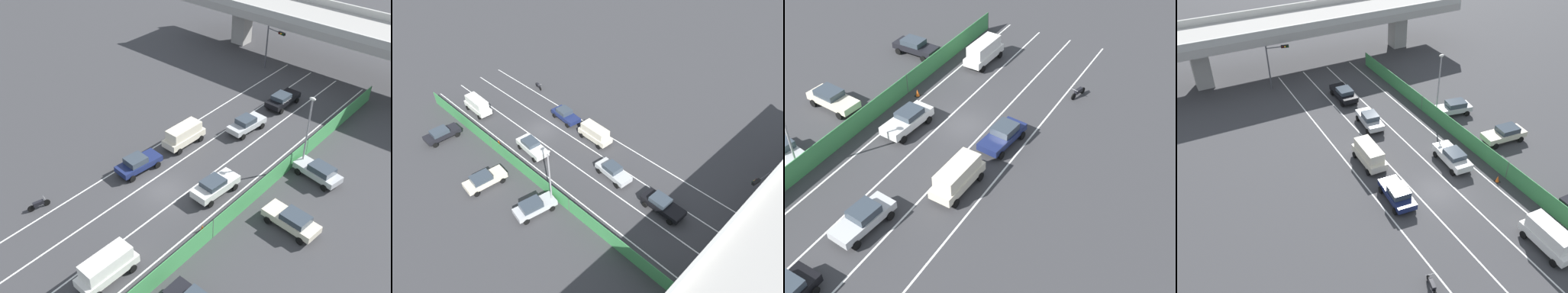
% 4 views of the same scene
% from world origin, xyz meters
% --- Properties ---
extents(ground_plane, '(300.00, 300.00, 0.00)m').
position_xyz_m(ground_plane, '(0.00, 0.00, 0.00)').
color(ground_plane, '#38383A').
extents(lane_line_left_edge, '(0.14, 47.17, 0.01)m').
position_xyz_m(lane_line_left_edge, '(-5.28, 5.59, 0.00)').
color(lane_line_left_edge, silver).
rests_on(lane_line_left_edge, ground).
extents(lane_line_mid_left, '(0.14, 47.17, 0.01)m').
position_xyz_m(lane_line_mid_left, '(-1.76, 5.59, 0.00)').
color(lane_line_mid_left, silver).
rests_on(lane_line_mid_left, ground).
extents(lane_line_mid_right, '(0.14, 47.17, 0.01)m').
position_xyz_m(lane_line_mid_right, '(1.76, 5.59, 0.00)').
color(lane_line_mid_right, silver).
rests_on(lane_line_mid_right, ground).
extents(lane_line_right_edge, '(0.14, 47.17, 0.01)m').
position_xyz_m(lane_line_right_edge, '(5.28, 5.59, 0.00)').
color(lane_line_right_edge, silver).
rests_on(lane_line_right_edge, ground).
extents(green_fence, '(0.10, 43.27, 1.86)m').
position_xyz_m(green_fence, '(6.91, 5.59, 0.93)').
color(green_fence, '#3D8E4C').
rests_on(green_fence, ground).
extents(car_sedan_white, '(2.29, 4.73, 1.65)m').
position_xyz_m(car_sedan_white, '(3.75, 2.60, 0.92)').
color(car_sedan_white, white).
rests_on(car_sedan_white, ground).
extents(car_sedan_silver, '(2.29, 4.61, 1.64)m').
position_xyz_m(car_sedan_silver, '(-0.10, 12.58, 0.89)').
color(car_sedan_silver, '#B7BABC').
rests_on(car_sedan_silver, ground).
extents(car_van_cream, '(2.09, 4.65, 2.14)m').
position_xyz_m(car_van_cream, '(-3.40, 6.47, 1.21)').
color(car_van_cream, beige).
rests_on(car_van_cream, ground).
extents(car_van_white, '(2.06, 4.73, 2.24)m').
position_xyz_m(car_van_white, '(3.74, -9.61, 1.26)').
color(car_van_white, silver).
rests_on(car_van_white, ground).
extents(car_sedan_navy, '(2.34, 4.52, 1.61)m').
position_xyz_m(car_sedan_navy, '(-3.75, 0.48, 0.88)').
color(car_sedan_navy, navy).
rests_on(car_sedan_navy, ground).
extents(motorcycle, '(0.72, 1.92, 0.93)m').
position_xyz_m(motorcycle, '(-6.33, -8.63, 0.46)').
color(motorcycle, black).
rests_on(motorcycle, ground).
extents(parked_sedan_dark, '(4.49, 2.07, 1.55)m').
position_xyz_m(parked_sedan_dark, '(10.37, -7.63, 0.87)').
color(parked_sedan_dark, black).
rests_on(parked_sedan_dark, ground).
extents(parked_sedan_cream, '(4.81, 2.39, 1.61)m').
position_xyz_m(parked_sedan_cream, '(11.05, 3.34, 0.90)').
color(parked_sedan_cream, beige).
rests_on(parked_sedan_cream, ground).
extents(traffic_cone, '(0.47, 0.47, 0.68)m').
position_xyz_m(traffic_cone, '(5.86, -1.61, 0.32)').
color(traffic_cone, orange).
rests_on(traffic_cone, ground).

